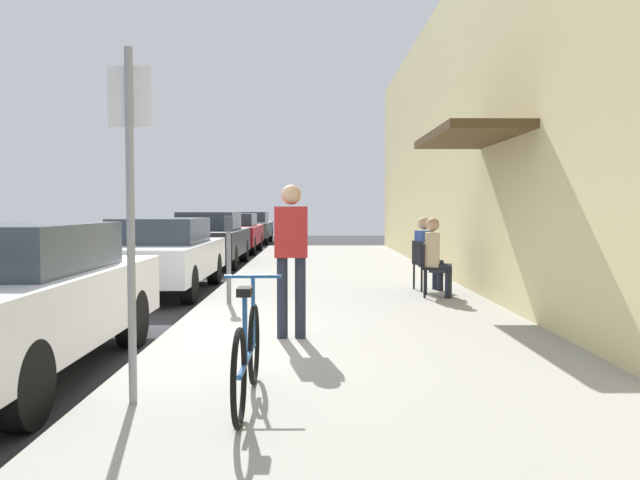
{
  "coord_description": "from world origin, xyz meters",
  "views": [
    {
      "loc": [
        1.73,
        -7.05,
        1.56
      ],
      "look_at": [
        1.88,
        7.52,
        0.85
      ],
      "focal_mm": 36.21,
      "sensor_mm": 36.0,
      "label": 1
    }
  ],
  "objects_px": {
    "parked_car_0": "(3,298)",
    "cafe_chair_1": "(424,262)",
    "street_sign": "(131,197)",
    "seated_patron_0": "(436,254)",
    "bicycle_0": "(247,355)",
    "parked_car_4": "(250,227)",
    "parked_car_2": "(209,238)",
    "parked_car_1": "(160,254)",
    "seated_patron_1": "(427,251)",
    "parked_car_3": "(233,232)",
    "cafe_chair_0": "(432,266)",
    "pedestrian_standing": "(291,248)",
    "parking_meter": "(229,253)"
  },
  "relations": [
    {
      "from": "street_sign",
      "to": "bicycle_0",
      "type": "bearing_deg",
      "value": -0.99
    },
    {
      "from": "bicycle_0",
      "to": "cafe_chair_0",
      "type": "bearing_deg",
      "value": 67.15
    },
    {
      "from": "parked_car_2",
      "to": "parked_car_3",
      "type": "height_order",
      "value": "parked_car_2"
    },
    {
      "from": "street_sign",
      "to": "seated_patron_0",
      "type": "relative_size",
      "value": 2.02
    },
    {
      "from": "cafe_chair_1",
      "to": "bicycle_0",
      "type": "bearing_deg",
      "value": -110.27
    },
    {
      "from": "bicycle_0",
      "to": "seated_patron_1",
      "type": "height_order",
      "value": "seated_patron_1"
    },
    {
      "from": "street_sign",
      "to": "pedestrian_standing",
      "type": "xyz_separation_m",
      "value": [
        1.09,
        2.38,
        -0.52
      ]
    },
    {
      "from": "parked_car_3",
      "to": "street_sign",
      "type": "distance_m",
      "value": 18.07
    },
    {
      "from": "parked_car_1",
      "to": "seated_patron_0",
      "type": "height_order",
      "value": "seated_patron_0"
    },
    {
      "from": "street_sign",
      "to": "cafe_chair_0",
      "type": "relative_size",
      "value": 2.99
    },
    {
      "from": "parked_car_3",
      "to": "pedestrian_standing",
      "type": "distance_m",
      "value": 15.82
    },
    {
      "from": "parked_car_1",
      "to": "bicycle_0",
      "type": "xyz_separation_m",
      "value": [
        2.35,
        -7.19,
        -0.24
      ]
    },
    {
      "from": "parked_car_0",
      "to": "parking_meter",
      "type": "xyz_separation_m",
      "value": [
        1.55,
        3.85,
        0.15
      ]
    },
    {
      "from": "parked_car_4",
      "to": "parked_car_0",
      "type": "bearing_deg",
      "value": -90.0
    },
    {
      "from": "parked_car_3",
      "to": "cafe_chair_1",
      "type": "height_order",
      "value": "parked_car_3"
    },
    {
      "from": "parked_car_0",
      "to": "cafe_chair_1",
      "type": "bearing_deg",
      "value": 48.47
    },
    {
      "from": "parked_car_4",
      "to": "parked_car_2",
      "type": "bearing_deg",
      "value": -90.0
    },
    {
      "from": "seated_patron_0",
      "to": "seated_patron_1",
      "type": "distance_m",
      "value": 0.84
    },
    {
      "from": "bicycle_0",
      "to": "parked_car_1",
      "type": "bearing_deg",
      "value": 108.08
    },
    {
      "from": "parked_car_0",
      "to": "seated_patron_0",
      "type": "height_order",
      "value": "parked_car_0"
    },
    {
      "from": "parked_car_0",
      "to": "parked_car_3",
      "type": "distance_m",
      "value": 16.82
    },
    {
      "from": "parked_car_3",
      "to": "cafe_chair_0",
      "type": "height_order",
      "value": "parked_car_3"
    },
    {
      "from": "cafe_chair_0",
      "to": "pedestrian_standing",
      "type": "relative_size",
      "value": 0.51
    },
    {
      "from": "parked_car_4",
      "to": "bicycle_0",
      "type": "distance_m",
      "value": 24.21
    },
    {
      "from": "street_sign",
      "to": "bicycle_0",
      "type": "xyz_separation_m",
      "value": [
        0.85,
        -0.01,
        -1.16
      ]
    },
    {
      "from": "cafe_chair_0",
      "to": "cafe_chair_1",
      "type": "distance_m",
      "value": 0.81
    },
    {
      "from": "parked_car_2",
      "to": "seated_patron_1",
      "type": "distance_m",
      "value": 7.87
    },
    {
      "from": "parked_car_0",
      "to": "parked_car_1",
      "type": "distance_m",
      "value": 6.01
    },
    {
      "from": "parked_car_4",
      "to": "bicycle_0",
      "type": "bearing_deg",
      "value": -84.44
    },
    {
      "from": "seated_patron_0",
      "to": "parked_car_1",
      "type": "bearing_deg",
      "value": 163.31
    },
    {
      "from": "parked_car_2",
      "to": "parking_meter",
      "type": "bearing_deg",
      "value": -78.71
    },
    {
      "from": "seated_patron_0",
      "to": "bicycle_0",
      "type": "bearing_deg",
      "value": -113.4
    },
    {
      "from": "street_sign",
      "to": "seated_patron_1",
      "type": "relative_size",
      "value": 2.02
    },
    {
      "from": "street_sign",
      "to": "seated_patron_0",
      "type": "distance_m",
      "value": 6.67
    },
    {
      "from": "parked_car_3",
      "to": "bicycle_0",
      "type": "height_order",
      "value": "parked_car_3"
    },
    {
      "from": "parked_car_1",
      "to": "parked_car_4",
      "type": "xyz_separation_m",
      "value": [
        0.0,
        16.91,
        0.01
      ]
    },
    {
      "from": "seated_patron_0",
      "to": "seated_patron_1",
      "type": "bearing_deg",
      "value": 90.01
    },
    {
      "from": "cafe_chair_0",
      "to": "seated_patron_1",
      "type": "distance_m",
      "value": 0.85
    },
    {
      "from": "parking_meter",
      "to": "parked_car_3",
      "type": "bearing_deg",
      "value": 96.81
    },
    {
      "from": "parked_car_1",
      "to": "seated_patron_1",
      "type": "relative_size",
      "value": 3.41
    },
    {
      "from": "parked_car_2",
      "to": "seated_patron_1",
      "type": "relative_size",
      "value": 3.41
    },
    {
      "from": "seated_patron_1",
      "to": "parked_car_4",
      "type": "bearing_deg",
      "value": 105.41
    },
    {
      "from": "parked_car_2",
      "to": "pedestrian_standing",
      "type": "distance_m",
      "value": 10.72
    },
    {
      "from": "street_sign",
      "to": "seated_patron_1",
      "type": "bearing_deg",
      "value": 63.1
    },
    {
      "from": "parked_car_2",
      "to": "cafe_chair_1",
      "type": "bearing_deg",
      "value": -52.55
    },
    {
      "from": "parked_car_2",
      "to": "seated_patron_0",
      "type": "bearing_deg",
      "value": -55.6
    },
    {
      "from": "parked_car_4",
      "to": "parking_meter",
      "type": "xyz_separation_m",
      "value": [
        1.55,
        -19.07,
        0.15
      ]
    },
    {
      "from": "parked_car_0",
      "to": "parked_car_4",
      "type": "bearing_deg",
      "value": 90.0
    },
    {
      "from": "bicycle_0",
      "to": "cafe_chair_0",
      "type": "relative_size",
      "value": 1.97
    },
    {
      "from": "parking_meter",
      "to": "cafe_chair_0",
      "type": "height_order",
      "value": "parking_meter"
    }
  ]
}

